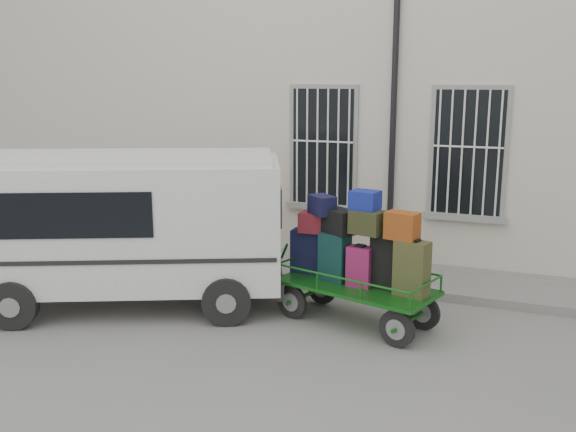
# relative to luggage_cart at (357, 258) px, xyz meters

# --- Properties ---
(ground) EXTENTS (80.00, 80.00, 0.00)m
(ground) POSITION_rel_luggage_cart_xyz_m (-1.11, 0.02, -0.99)
(ground) COLOR slate
(ground) RESTS_ON ground
(building) EXTENTS (24.00, 5.15, 6.00)m
(building) POSITION_rel_luggage_cart_xyz_m (-1.11, 5.52, 2.01)
(building) COLOR beige
(building) RESTS_ON ground
(sidewalk) EXTENTS (24.00, 1.70, 0.15)m
(sidewalk) POSITION_rel_luggage_cart_xyz_m (-1.11, 2.22, -0.92)
(sidewalk) COLOR slate
(sidewalk) RESTS_ON ground
(luggage_cart) EXTENTS (2.74, 1.63, 1.99)m
(luggage_cart) POSITION_rel_luggage_cart_xyz_m (0.00, 0.00, 0.00)
(luggage_cart) COLOR black
(luggage_cart) RESTS_ON ground
(van) EXTENTS (5.11, 3.74, 2.40)m
(van) POSITION_rel_luggage_cart_xyz_m (-3.54, -0.51, 0.38)
(van) COLOR silver
(van) RESTS_ON ground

